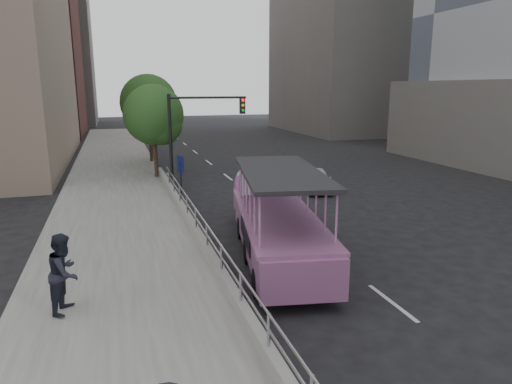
{
  "coord_description": "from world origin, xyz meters",
  "views": [
    {
      "loc": [
        -5.7,
        -11.46,
        5.53
      ],
      "look_at": [
        -1.06,
        3.42,
        1.94
      ],
      "focal_mm": 32.0,
      "sensor_mm": 36.0,
      "label": 1
    }
  ],
  "objects_px": {
    "traffic_signal": "(193,127)",
    "duck_boat": "(274,219)",
    "pedestrian_mid": "(64,273)",
    "parking_sign": "(181,175)",
    "car": "(316,180)",
    "street_tree_far": "(150,105)",
    "street_tree_near": "(156,117)"
  },
  "relations": [
    {
      "from": "traffic_signal",
      "to": "parking_sign",
      "type": "bearing_deg",
      "value": -110.75
    },
    {
      "from": "duck_boat",
      "to": "traffic_signal",
      "type": "distance_m",
      "value": 10.17
    },
    {
      "from": "parking_sign",
      "to": "street_tree_far",
      "type": "bearing_deg",
      "value": 91.19
    },
    {
      "from": "duck_boat",
      "to": "parking_sign",
      "type": "bearing_deg",
      "value": 107.72
    },
    {
      "from": "pedestrian_mid",
      "to": "street_tree_far",
      "type": "bearing_deg",
      "value": 7.08
    },
    {
      "from": "duck_boat",
      "to": "car",
      "type": "height_order",
      "value": "duck_boat"
    },
    {
      "from": "pedestrian_mid",
      "to": "parking_sign",
      "type": "bearing_deg",
      "value": -5.7
    },
    {
      "from": "parking_sign",
      "to": "pedestrian_mid",
      "type": "bearing_deg",
      "value": -112.72
    },
    {
      "from": "car",
      "to": "street_tree_far",
      "type": "distance_m",
      "value": 14.07
    },
    {
      "from": "traffic_signal",
      "to": "duck_boat",
      "type": "bearing_deg",
      "value": -83.94
    },
    {
      "from": "car",
      "to": "duck_boat",
      "type": "bearing_deg",
      "value": -106.91
    },
    {
      "from": "parking_sign",
      "to": "street_tree_far",
      "type": "distance_m",
      "value": 12.74
    },
    {
      "from": "traffic_signal",
      "to": "car",
      "type": "bearing_deg",
      "value": -14.73
    },
    {
      "from": "parking_sign",
      "to": "car",
      "type": "bearing_deg",
      "value": 9.97
    },
    {
      "from": "car",
      "to": "street_tree_far",
      "type": "bearing_deg",
      "value": 141.4
    },
    {
      "from": "street_tree_near",
      "to": "street_tree_far",
      "type": "distance_m",
      "value": 6.02
    },
    {
      "from": "car",
      "to": "parking_sign",
      "type": "height_order",
      "value": "parking_sign"
    },
    {
      "from": "duck_boat",
      "to": "street_tree_near",
      "type": "relative_size",
      "value": 1.65
    },
    {
      "from": "duck_boat",
      "to": "pedestrian_mid",
      "type": "height_order",
      "value": "duck_boat"
    },
    {
      "from": "duck_boat",
      "to": "car",
      "type": "bearing_deg",
      "value": 56.73
    },
    {
      "from": "car",
      "to": "pedestrian_mid",
      "type": "xyz_separation_m",
      "value": [
        -11.73,
        -11.33,
        0.65
      ]
    },
    {
      "from": "duck_boat",
      "to": "traffic_signal",
      "type": "bearing_deg",
      "value": 96.06
    },
    {
      "from": "duck_boat",
      "to": "street_tree_near",
      "type": "distance_m",
      "value": 13.79
    },
    {
      "from": "street_tree_far",
      "to": "parking_sign",
      "type": "bearing_deg",
      "value": -88.81
    },
    {
      "from": "pedestrian_mid",
      "to": "traffic_signal",
      "type": "bearing_deg",
      "value": -5.25
    },
    {
      "from": "duck_boat",
      "to": "car",
      "type": "relative_size",
      "value": 2.62
    },
    {
      "from": "traffic_signal",
      "to": "street_tree_far",
      "type": "height_order",
      "value": "street_tree_far"
    },
    {
      "from": "street_tree_near",
      "to": "duck_boat",
      "type": "bearing_deg",
      "value": -78.74
    },
    {
      "from": "pedestrian_mid",
      "to": "parking_sign",
      "type": "distance_m",
      "value": 10.85
    },
    {
      "from": "traffic_signal",
      "to": "street_tree_near",
      "type": "height_order",
      "value": "street_tree_near"
    },
    {
      "from": "parking_sign",
      "to": "traffic_signal",
      "type": "height_order",
      "value": "traffic_signal"
    },
    {
      "from": "street_tree_near",
      "to": "street_tree_far",
      "type": "relative_size",
      "value": 0.89
    }
  ]
}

